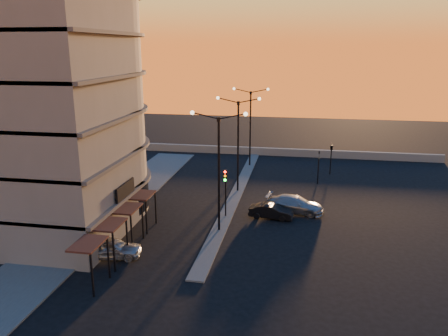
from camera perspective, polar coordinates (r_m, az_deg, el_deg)
ground at (r=34.91m, az=-0.65°, el=-8.21°), size 120.00×120.00×0.00m
sidewalk_west at (r=41.49m, az=-14.02°, el=-4.68°), size 5.00×40.00×0.12m
median at (r=44.10m, az=1.79°, el=-3.00°), size 1.20×36.00×0.12m
parapet at (r=59.11m, az=6.01°, el=2.14°), size 44.00×0.50×1.00m
building at (r=37.34m, az=-22.74°, el=11.05°), size 14.35×17.08×25.00m
streetlamp_near at (r=33.07m, az=-0.68°, el=0.70°), size 4.32×0.32×9.51m
streetlamp_mid at (r=42.68m, az=1.86°, el=4.06°), size 4.32×0.32×9.51m
streetlamp_far at (r=52.44m, az=3.46°, el=6.18°), size 4.32×0.32×9.51m
traffic_light_main at (r=36.54m, az=0.18°, el=-2.28°), size 0.28×0.44×4.25m
signal_east_a at (r=47.02m, az=12.23°, el=0.20°), size 0.13×0.16×3.60m
signal_east_b at (r=50.71m, az=13.87°, el=2.56°), size 0.42×1.99×3.60m
car_hatchback at (r=31.49m, az=-14.59°, el=-10.07°), size 4.41×2.37×1.43m
car_sedan at (r=37.40m, az=6.16°, el=-5.64°), size 3.83×1.66×1.22m
car_wagon at (r=38.93m, az=9.23°, el=-4.71°), size 5.34×2.97×1.46m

